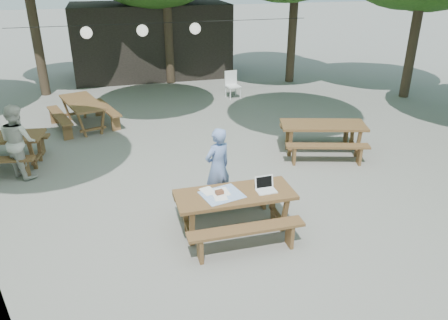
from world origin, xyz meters
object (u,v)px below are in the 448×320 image
Objects in this scene: woman at (218,167)px; plastic_chair at (233,90)px; main_picnic_table at (235,212)px; second_person at (18,141)px.

woman is 1.72× the size of plastic_chair.
main_picnic_table is 2.22× the size of plastic_chair.
woman is 0.96× the size of second_person.
woman is (-0.04, 1.00, 0.39)m from main_picnic_table.
woman is 4.43m from second_person.
main_picnic_table is 8.13m from plastic_chair.
second_person reaches higher than main_picnic_table.
main_picnic_table is at bearing -114.59° from plastic_chair.
second_person is 1.79× the size of plastic_chair.
main_picnic_table is at bearing 67.77° from woman.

